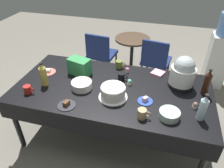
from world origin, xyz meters
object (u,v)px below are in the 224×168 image
at_px(soda_bottle_cola, 207,83).
at_px(coffee_mug_red, 28,89).
at_px(dessert_plate_charcoal, 67,105).
at_px(soda_bottle_water, 203,108).
at_px(ceramic_snack_bowl, 82,85).
at_px(potluck_table, 112,92).
at_px(cupcake_mint, 195,105).
at_px(water_cooler, 219,53).
at_px(frosted_layer_cake, 113,92).
at_px(dessert_plate_cobalt, 145,100).
at_px(dessert_plate_coral, 48,72).
at_px(glass_salad_bowl, 169,114).
at_px(coffee_mug_black, 121,77).
at_px(soda_carton, 79,66).
at_px(coffee_mug_olive, 119,64).
at_px(cupcake_cocoa, 130,82).
at_px(coffee_mug_tan, 142,114).
at_px(round_cafe_table, 132,50).
at_px(cupcake_lemon, 127,70).
at_px(soda_bottle_ginger_ale, 43,75).
at_px(maroon_chair_left, 101,52).
at_px(slow_cooker, 183,73).
at_px(maroon_chair_right, 155,59).

xyz_separation_m(soda_bottle_cola, coffee_mug_red, (-1.84, -0.48, -0.10)).
bearing_deg(dessert_plate_charcoal, soda_bottle_water, 6.90).
bearing_deg(ceramic_snack_bowl, potluck_table, 16.49).
xyz_separation_m(cupcake_mint, water_cooler, (0.49, 1.70, -0.19)).
bearing_deg(soda_bottle_water, frosted_layer_cake, 173.67).
height_order(dessert_plate_cobalt, coffee_mug_red, coffee_mug_red).
bearing_deg(dessert_plate_coral, dessert_plate_cobalt, -11.41).
xyz_separation_m(glass_salad_bowl, coffee_mug_black, (-0.58, 0.51, 0.01)).
distance_m(potluck_table, soda_carton, 0.52).
xyz_separation_m(coffee_mug_black, coffee_mug_olive, (-0.09, 0.27, 0.01)).
bearing_deg(cupcake_cocoa, coffee_mug_tan, -66.39).
xyz_separation_m(glass_salad_bowl, coffee_mug_tan, (-0.24, -0.07, 0.01)).
distance_m(coffee_mug_olive, round_cafe_table, 1.12).
xyz_separation_m(cupcake_lemon, coffee_mug_black, (-0.03, -0.18, 0.01)).
relative_size(coffee_mug_olive, coffee_mug_red, 1.07).
height_order(cupcake_mint, coffee_mug_black, coffee_mug_black).
relative_size(cupcake_lemon, coffee_mug_red, 0.55).
bearing_deg(dessert_plate_charcoal, ceramic_snack_bowl, 83.49).
bearing_deg(soda_bottle_water, cupcake_lemon, 142.62).
xyz_separation_m(dessert_plate_charcoal, coffee_mug_red, (-0.49, 0.09, 0.03)).
bearing_deg(soda_bottle_ginger_ale, cupcake_cocoa, 15.18).
xyz_separation_m(coffee_mug_black, maroon_chair_left, (-0.62, 1.12, -0.30)).
bearing_deg(round_cafe_table, coffee_mug_tan, -76.88).
bearing_deg(coffee_mug_red, dessert_plate_charcoal, -10.18).
height_order(soda_bottle_ginger_ale, coffee_mug_olive, soda_bottle_ginger_ale).
distance_m(slow_cooker, soda_bottle_water, 0.54).
relative_size(soda_bottle_cola, soda_bottle_ginger_ale, 1.07).
relative_size(soda_bottle_water, maroon_chair_left, 0.34).
relative_size(glass_salad_bowl, soda_bottle_ginger_ale, 0.69).
bearing_deg(dessert_plate_charcoal, maroon_chair_right, 66.53).
bearing_deg(soda_bottle_ginger_ale, maroon_chair_left, 82.16).
xyz_separation_m(frosted_layer_cake, cupcake_mint, (0.83, 0.05, -0.04)).
xyz_separation_m(cupcake_cocoa, soda_bottle_ginger_ale, (-0.93, -0.25, 0.10)).
xyz_separation_m(soda_bottle_water, soda_bottle_ginger_ale, (-1.68, 0.12, 0.00)).
bearing_deg(water_cooler, soda_bottle_water, -103.68).
xyz_separation_m(cupcake_lemon, round_cafe_table, (-0.15, 1.16, -0.28)).
relative_size(soda_bottle_ginger_ale, maroon_chair_right, 0.34).
xyz_separation_m(maroon_chair_right, round_cafe_table, (-0.44, 0.22, 0.01)).
distance_m(dessert_plate_charcoal, maroon_chair_right, 1.90).
distance_m(glass_salad_bowl, dessert_plate_coral, 1.56).
bearing_deg(coffee_mug_tan, potluck_table, 135.44).
bearing_deg(coffee_mug_olive, coffee_mug_black, -71.23).
bearing_deg(dessert_plate_cobalt, soda_bottle_water, -12.65).
distance_m(potluck_table, slow_cooker, 0.81).
bearing_deg(frosted_layer_cake, glass_salad_bowl, -14.65).
xyz_separation_m(potluck_table, dessert_plate_coral, (-0.86, 0.11, 0.07)).
relative_size(dessert_plate_charcoal, maroon_chair_left, 0.22).
distance_m(dessert_plate_charcoal, soda_bottle_water, 1.30).
bearing_deg(coffee_mug_black, water_cooler, 46.94).
distance_m(frosted_layer_cake, coffee_mug_tan, 0.41).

